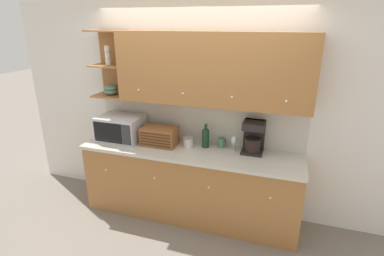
# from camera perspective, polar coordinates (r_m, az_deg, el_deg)

# --- Properties ---
(ground_plane) EXTENTS (24.00, 24.00, 0.00)m
(ground_plane) POSITION_cam_1_polar(r_m,az_deg,el_deg) (4.26, 0.91, -13.74)
(ground_plane) COLOR slate
(wall_back) EXTENTS (5.03, 0.06, 2.60)m
(wall_back) POSITION_cam_1_polar(r_m,az_deg,el_deg) (3.74, 1.16, 3.41)
(wall_back) COLOR white
(wall_back) RESTS_ON ground_plane
(counter_unit) EXTENTS (2.65, 0.63, 0.90)m
(counter_unit) POSITION_cam_1_polar(r_m,az_deg,el_deg) (3.78, -0.44, -10.39)
(counter_unit) COLOR #A36B38
(counter_unit) RESTS_ON ground_plane
(backsplash_panel) EXTENTS (2.63, 0.01, 0.54)m
(backsplash_panel) POSITION_cam_1_polar(r_m,az_deg,el_deg) (3.74, 0.98, 1.38)
(backsplash_panel) COLOR beige
(backsplash_panel) RESTS_ON counter_unit
(upper_cabinets) EXTENTS (2.63, 0.34, 0.81)m
(upper_cabinets) POSITION_cam_1_polar(r_m,az_deg,el_deg) (3.39, 3.00, 11.13)
(upper_cabinets) COLOR #A36B38
(upper_cabinets) RESTS_ON backsplash_panel
(microwave) EXTENTS (0.55, 0.41, 0.31)m
(microwave) POSITION_cam_1_polar(r_m,az_deg,el_deg) (3.93, -13.46, 0.01)
(microwave) COLOR silver
(microwave) RESTS_ON counter_unit
(bread_box) EXTENTS (0.43, 0.27, 0.23)m
(bread_box) POSITION_cam_1_polar(r_m,az_deg,el_deg) (3.69, -6.21, -1.55)
(bread_box) COLOR brown
(bread_box) RESTS_ON counter_unit
(storage_canister) EXTENTS (0.12, 0.12, 0.12)m
(storage_canister) POSITION_cam_1_polar(r_m,az_deg,el_deg) (3.63, -0.71, -2.71)
(storage_canister) COLOR silver
(storage_canister) RESTS_ON counter_unit
(wine_bottle) EXTENTS (0.09, 0.09, 0.29)m
(wine_bottle) POSITION_cam_1_polar(r_m,az_deg,el_deg) (3.60, 2.61, -1.66)
(wine_bottle) COLOR #19381E
(wine_bottle) RESTS_ON counter_unit
(mug) EXTENTS (0.09, 0.08, 0.11)m
(mug) POSITION_cam_1_polar(r_m,az_deg,el_deg) (3.65, 5.66, -2.80)
(mug) COLOR #4C845B
(mug) RESTS_ON counter_unit
(wine_glass) EXTENTS (0.06, 0.06, 0.18)m
(wine_glass) POSITION_cam_1_polar(r_m,az_deg,el_deg) (3.54, 7.99, -2.39)
(wine_glass) COLOR silver
(wine_glass) RESTS_ON counter_unit
(coffee_maker) EXTENTS (0.24, 0.24, 0.38)m
(coffee_maker) POSITION_cam_1_polar(r_m,az_deg,el_deg) (3.52, 11.63, -1.63)
(coffee_maker) COLOR black
(coffee_maker) RESTS_ON counter_unit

